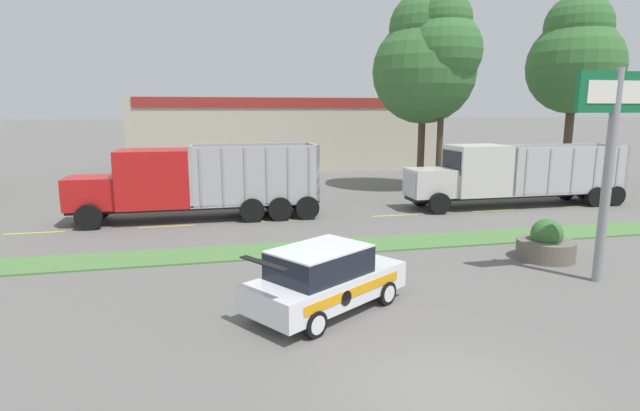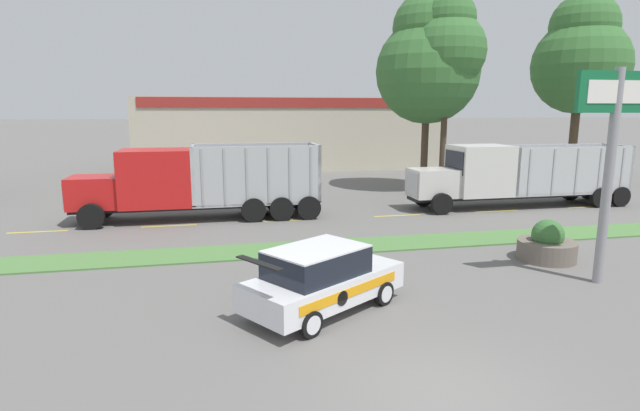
{
  "view_description": "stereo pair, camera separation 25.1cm",
  "coord_description": "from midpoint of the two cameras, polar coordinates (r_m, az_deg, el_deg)",
  "views": [
    {
      "loc": [
        -4.18,
        -7.68,
        5.1
      ],
      "look_at": [
        -0.29,
        9.54,
        1.71
      ],
      "focal_mm": 28.0,
      "sensor_mm": 36.0,
      "label": 1
    },
    {
      "loc": [
        -3.93,
        -7.73,
        5.1
      ],
      "look_at": [
        -0.29,
        9.54,
        1.71
      ],
      "focal_mm": 28.0,
      "sensor_mm": 36.0,
      "label": 2
    }
  ],
  "objects": [
    {
      "name": "centre_line_6",
      "position": [
        27.21,
        19.8,
        -0.59
      ],
      "size": [
        2.4,
        0.14,
        0.01
      ],
      "primitive_type": "cube",
      "color": "yellow",
      "rests_on": "ground_plane"
    },
    {
      "name": "ground_plane",
      "position": [
        10.09,
        14.51,
        -19.86
      ],
      "size": [
        600.0,
        600.0,
        0.0
      ],
      "primitive_type": "plane",
      "color": "slate"
    },
    {
      "name": "store_sign_post",
      "position": [
        16.64,
        30.86,
        6.86
      ],
      "size": [
        2.59,
        0.28,
        6.27
      ],
      "color": "gray",
      "rests_on": "ground_plane"
    },
    {
      "name": "centre_line_3",
      "position": [
        23.3,
        -16.56,
        -2.24
      ],
      "size": [
        2.4,
        0.14,
        0.01
      ],
      "primitive_type": "cube",
      "color": "yellow",
      "rests_on": "ground_plane"
    },
    {
      "name": "centre_line_5",
      "position": [
        24.82,
        9.12,
        -1.13
      ],
      "size": [
        2.4,
        0.14,
        0.01
      ],
      "primitive_type": "cube",
      "color": "yellow",
      "rests_on": "ground_plane"
    },
    {
      "name": "stone_planter",
      "position": [
        18.97,
        24.85,
        -4.15
      ],
      "size": [
        1.94,
        1.94,
        1.42
      ],
      "color": "#6B6056",
      "rests_on": "ground_plane"
    },
    {
      "name": "grass_verge",
      "position": [
        18.79,
        1.01,
        -4.79
      ],
      "size": [
        120.0,
        2.01,
        0.06
      ],
      "primitive_type": "cube",
      "color": "#517F42",
      "rests_on": "ground_plane"
    },
    {
      "name": "tree_behind_centre",
      "position": [
        40.36,
        27.84,
        14.81
      ],
      "size": [
        6.52,
        6.52,
        12.99
      ],
      "color": "#473828",
      "rests_on": "ground_plane"
    },
    {
      "name": "dump_truck_mid",
      "position": [
        24.18,
        -15.61,
        2.4
      ],
      "size": [
        11.38,
        2.75,
        3.58
      ],
      "color": "black",
      "rests_on": "ground_plane"
    },
    {
      "name": "centre_line_4",
      "position": [
        23.46,
        -3.31,
        -1.71
      ],
      "size": [
        2.4,
        0.14,
        0.01
      ],
      "primitive_type": "cube",
      "color": "yellow",
      "rests_on": "ground_plane"
    },
    {
      "name": "dump_truck_lead",
      "position": [
        27.98,
        19.99,
        3.16
      ],
      "size": [
        12.1,
        2.58,
        3.31
      ],
      "color": "black",
      "rests_on": "ground_plane"
    },
    {
      "name": "rally_car",
      "position": [
        12.86,
        0.75,
        -8.33
      ],
      "size": [
        4.68,
        3.97,
        1.75
      ],
      "color": "white",
      "rests_on": "ground_plane"
    },
    {
      "name": "store_building_backdrop",
      "position": [
        47.02,
        -3.8,
        8.36
      ],
      "size": [
        25.72,
        12.1,
        6.14
      ],
      "color": "#BCB29E",
      "rests_on": "ground_plane"
    },
    {
      "name": "centre_line_2",
      "position": [
        24.36,
        -29.33,
        -2.63
      ],
      "size": [
        2.4,
        0.14,
        0.01
      ],
      "primitive_type": "cube",
      "color": "yellow",
      "rests_on": "ground_plane"
    },
    {
      "name": "tree_behind_right",
      "position": [
        32.16,
        14.62,
        17.5
      ],
      "size": [
        4.57,
        4.57,
        12.01
      ],
      "color": "#473828",
      "rests_on": "ground_plane"
    },
    {
      "name": "centre_line_7",
      "position": [
        30.37,
        28.51,
        -0.13
      ],
      "size": [
        2.4,
        0.14,
        0.01
      ],
      "primitive_type": "cube",
      "color": "yellow",
      "rests_on": "ground_plane"
    },
    {
      "name": "tree_behind_left",
      "position": [
        32.93,
        12.45,
        15.82
      ],
      "size": [
        6.43,
        6.43,
        12.27
      ],
      "color": "#473828",
      "rests_on": "ground_plane"
    }
  ]
}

